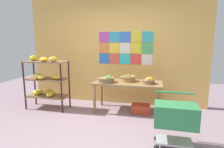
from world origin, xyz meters
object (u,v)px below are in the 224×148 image
object	(u,v)px
fruit_basket_centre	(106,79)
produce_crate_under_table	(141,109)
banana_shelf_unit	(45,79)
display_table	(128,86)
fruit_basket_right	(149,81)
fruit_basket_back_right	(128,78)
shopping_cart	(175,117)

from	to	relation	value
fruit_basket_centre	produce_crate_under_table	world-z (taller)	fruit_basket_centre
banana_shelf_unit	produce_crate_under_table	world-z (taller)	banana_shelf_unit
display_table	fruit_basket_centre	size ratio (longest dim) A/B	3.86
banana_shelf_unit	display_table	size ratio (longest dim) A/B	0.84
display_table	fruit_basket_right	bearing A→B (deg)	-6.73
banana_shelf_unit	fruit_basket_centre	distance (m)	1.45
banana_shelf_unit	fruit_basket_back_right	xyz separation A→B (m)	(1.90, 0.34, 0.04)
produce_crate_under_table	fruit_basket_centre	bearing A→B (deg)	-171.68
fruit_basket_back_right	shopping_cart	xyz separation A→B (m)	(0.91, -1.36, -0.28)
fruit_basket_centre	produce_crate_under_table	xyz separation A→B (m)	(0.78, 0.11, -0.67)
display_table	fruit_basket_centre	world-z (taller)	fruit_basket_centre
display_table	fruit_basket_centre	distance (m)	0.51
display_table	fruit_basket_centre	bearing A→B (deg)	-164.22
fruit_basket_back_right	banana_shelf_unit	bearing A→B (deg)	-169.99
banana_shelf_unit	display_table	distance (m)	1.93
display_table	fruit_basket_back_right	distance (m)	0.18
fruit_basket_right	fruit_basket_back_right	bearing A→B (deg)	164.25
produce_crate_under_table	display_table	bearing A→B (deg)	176.42
display_table	fruit_basket_back_right	world-z (taller)	fruit_basket_back_right
fruit_basket_centre	fruit_basket_back_right	xyz separation A→B (m)	(0.46, 0.21, 0.01)
fruit_basket_centre	fruit_basket_back_right	world-z (taller)	fruit_basket_back_right
fruit_basket_centre	produce_crate_under_table	bearing A→B (deg)	8.32
fruit_basket_centre	fruit_basket_right	world-z (taller)	fruit_basket_centre
produce_crate_under_table	fruit_basket_back_right	bearing A→B (deg)	162.95
banana_shelf_unit	produce_crate_under_table	xyz separation A→B (m)	(2.22, 0.24, -0.63)
fruit_basket_right	shopping_cart	world-z (taller)	fruit_basket_right
fruit_basket_right	display_table	bearing A→B (deg)	173.27
banana_shelf_unit	fruit_basket_centre	xyz separation A→B (m)	(1.44, 0.12, 0.04)
display_table	fruit_basket_back_right	xyz separation A→B (m)	(-0.01, 0.08, 0.16)
banana_shelf_unit	produce_crate_under_table	distance (m)	2.32
fruit_basket_back_right	fruit_basket_right	size ratio (longest dim) A/B	1.18
banana_shelf_unit	fruit_basket_back_right	bearing A→B (deg)	10.01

